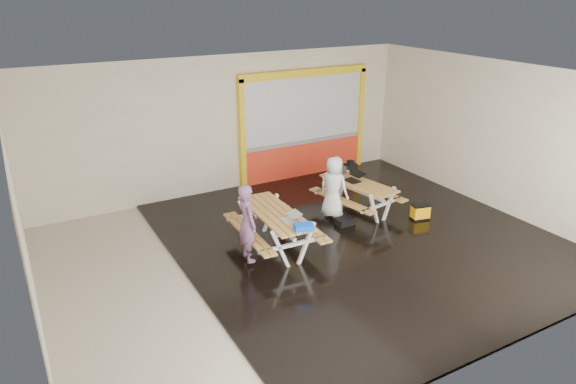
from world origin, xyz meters
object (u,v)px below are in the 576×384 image
picnic_table_left (275,221)px  person_left (247,223)px  blue_pouch (304,227)px  backpack (350,171)px  picnic_table_right (358,190)px  laptop_right (354,178)px  dark_case (345,221)px  fluke_bag (420,212)px  person_right (334,187)px  laptop_left (290,218)px  toolbox (337,170)px

picnic_table_left → person_left: (-0.72, -0.26, 0.23)m
blue_pouch → backpack: (2.91, 2.58, -0.19)m
picnic_table_right → laptop_right: size_ratio=4.75×
picnic_table_left → dark_case: size_ratio=5.48×
fluke_bag → laptop_right: bearing=129.8°
picnic_table_left → picnic_table_right: size_ratio=1.01×
person_left → person_right: person_left is taller
blue_pouch → fluke_bag: size_ratio=0.76×
fluke_bag → blue_pouch: bearing=-170.5°
picnic_table_right → person_right: size_ratio=1.52×
picnic_table_left → laptop_right: size_ratio=4.80×
laptop_left → blue_pouch: (0.03, -0.46, 0.00)m
toolbox → dark_case: 1.53m
blue_pouch → person_left: bearing=139.5°
person_left → dark_case: person_left is taller
laptop_right → fluke_bag: (1.01, -1.21, -0.62)m
backpack → fluke_bag: 2.13m
person_right → backpack: size_ratio=2.78×
laptop_right → toolbox: size_ratio=1.07×
toolbox → dark_case: toolbox is taller
picnic_table_right → blue_pouch: blue_pouch is taller
person_left → person_right: bearing=-65.9°
picnic_table_right → dark_case: bearing=-145.2°
laptop_left → blue_pouch: 0.46m
picnic_table_right → backpack: backpack is taller
person_left → backpack: 4.18m
backpack → dark_case: backpack is taller
laptop_right → fluke_bag: size_ratio=0.99×
dark_case → picnic_table_right: bearing=34.8°
person_right → dark_case: (0.04, -0.43, -0.69)m
laptop_left → fluke_bag: (3.49, 0.12, -0.67)m
picnic_table_right → toolbox: (-0.09, 0.74, 0.28)m
picnic_table_left → toolbox: 2.85m
laptop_left → laptop_right: (2.48, 1.33, -0.06)m
picnic_table_right → blue_pouch: 2.97m
laptop_left → person_right: bearing=32.8°
person_left → laptop_right: bearing=-66.8°
laptop_left → laptop_right: laptop_left is taller
backpack → blue_pouch: bearing=-138.4°
picnic_table_left → picnic_table_right: picnic_table_left is taller
person_left → backpack: person_left is taller
picnic_table_right → blue_pouch: size_ratio=6.13×
picnic_table_right → backpack: (0.45, 0.94, 0.11)m
toolbox → fluke_bag: toolbox is taller
blue_pouch → backpack: backpack is taller
person_left → dark_case: (2.61, 0.47, -0.76)m
laptop_right → backpack: (0.46, 0.79, -0.13)m
person_right → laptop_right: 0.73m
blue_pouch → picnic_table_right: bearing=33.7°
picnic_table_left → picnic_table_right: 2.64m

